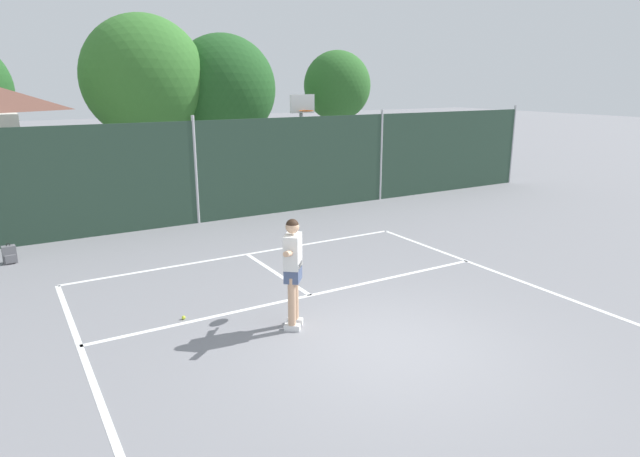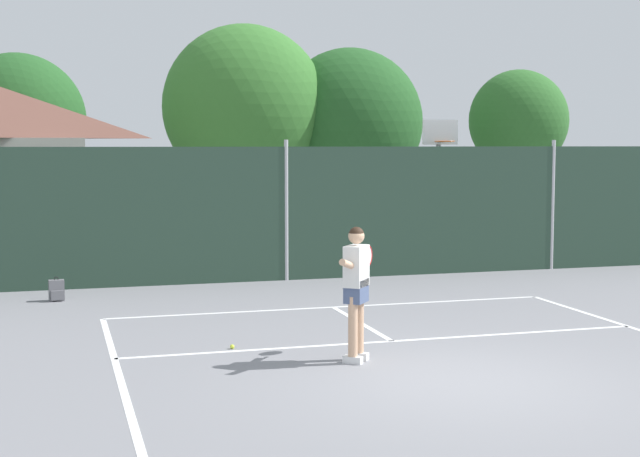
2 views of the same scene
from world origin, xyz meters
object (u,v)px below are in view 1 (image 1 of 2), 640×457
(tennis_player, at_px, (293,263))
(tennis_ball, at_px, (184,317))
(backpack_grey, at_px, (10,255))
(basketball_hoop, at_px, (302,132))

(tennis_player, height_order, tennis_ball, tennis_player)
(backpack_grey, bearing_deg, tennis_player, -57.73)
(basketball_hoop, xyz_separation_m, tennis_ball, (-6.56, -7.65, -2.28))
(basketball_hoop, xyz_separation_m, backpack_grey, (-8.99, -2.67, -2.12))
(basketball_hoop, relative_size, backpack_grey, 7.67)
(basketball_hoop, bearing_deg, backpack_grey, -163.45)
(basketball_hoop, height_order, backpack_grey, basketball_hoop)
(basketball_hoop, distance_m, tennis_ball, 10.33)
(basketball_hoop, relative_size, tennis_ball, 53.79)
(basketball_hoop, distance_m, tennis_player, 10.30)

